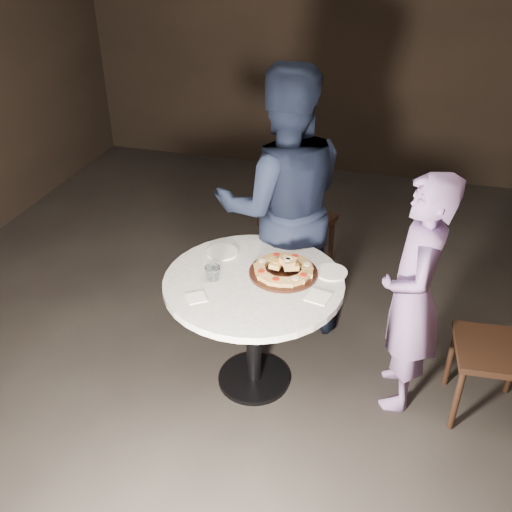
% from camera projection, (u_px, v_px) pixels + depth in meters
% --- Properties ---
extents(floor, '(7.00, 7.00, 0.00)m').
position_uv_depth(floor, '(273.00, 375.00, 3.75)').
color(floor, black).
rests_on(floor, ground).
extents(table, '(1.30, 1.30, 0.79)m').
position_uv_depth(table, '(254.00, 300.00, 3.37)').
color(table, black).
rests_on(table, ground).
extents(serving_board, '(0.47, 0.47, 0.02)m').
position_uv_depth(serving_board, '(283.00, 272.00, 3.34)').
color(serving_board, black).
rests_on(serving_board, table).
extents(focaccia_pile, '(0.36, 0.35, 0.10)m').
position_uv_depth(focaccia_pile, '(284.00, 267.00, 3.32)').
color(focaccia_pile, '#BA8A48').
rests_on(focaccia_pile, serving_board).
extents(plate_left, '(0.24, 0.24, 0.01)m').
position_uv_depth(plate_left, '(222.00, 252.00, 3.54)').
color(plate_left, white).
rests_on(plate_left, table).
extents(plate_right, '(0.24, 0.24, 0.01)m').
position_uv_depth(plate_right, '(331.00, 272.00, 3.35)').
color(plate_right, white).
rests_on(plate_right, table).
extents(water_glass, '(0.11, 0.11, 0.08)m').
position_uv_depth(water_glass, '(213.00, 273.00, 3.27)').
color(water_glass, silver).
rests_on(water_glass, table).
extents(napkin_near, '(0.14, 0.14, 0.01)m').
position_uv_depth(napkin_near, '(196.00, 298.00, 3.14)').
color(napkin_near, white).
rests_on(napkin_near, table).
extents(napkin_far, '(0.15, 0.15, 0.01)m').
position_uv_depth(napkin_far, '(318.00, 297.00, 3.14)').
color(napkin_far, white).
rests_on(napkin_far, table).
extents(chair_far, '(0.59, 0.60, 1.00)m').
position_uv_depth(chair_far, '(293.00, 217.00, 4.40)').
color(chair_far, black).
rests_on(chair_far, ground).
extents(diner_navy, '(1.11, 0.99, 1.87)m').
position_uv_depth(diner_navy, '(282.00, 206.00, 3.78)').
color(diner_navy, black).
rests_on(diner_navy, ground).
extents(diner_teal, '(0.40, 0.57, 1.50)m').
position_uv_depth(diner_teal, '(413.00, 296.00, 3.22)').
color(diner_teal, '#8067A4').
rests_on(diner_teal, ground).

